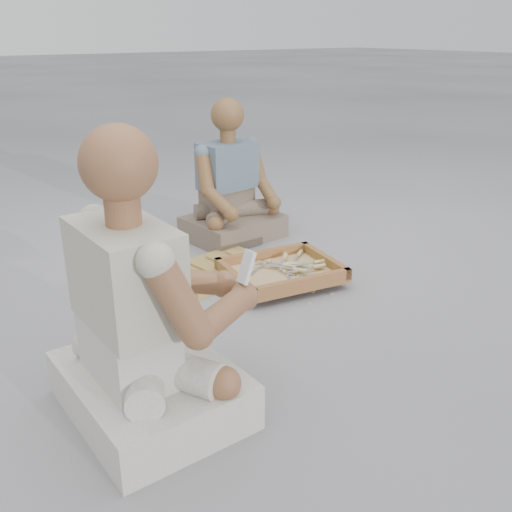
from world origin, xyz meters
TOP-DOWN VIEW (x-y plane):
  - ground at (0.00, 0.00)m, footprint 60.00×60.00m
  - carved_panel at (0.06, 0.61)m, footprint 0.63×0.47m
  - tool_tray at (0.26, 0.31)m, footprint 0.62×0.53m
  - chisel_0 at (0.47, 0.42)m, footprint 0.19×0.14m
  - chisel_1 at (0.39, 0.16)m, footprint 0.19×0.15m
  - chisel_2 at (0.36, 0.41)m, footprint 0.17×0.17m
  - chisel_3 at (0.27, 0.29)m, footprint 0.09×0.21m
  - chisel_4 at (0.42, 0.26)m, footprint 0.16×0.17m
  - chisel_5 at (0.46, 0.26)m, footprint 0.22×0.07m
  - chisel_6 at (0.31, 0.25)m, footprint 0.12×0.20m
  - chisel_7 at (0.39, 0.30)m, footprint 0.17×0.17m
  - chisel_8 at (0.32, 0.34)m, footprint 0.20×0.13m
  - chisel_9 at (0.42, 0.22)m, footprint 0.22×0.05m
  - chisel_10 at (0.25, 0.43)m, footprint 0.21×0.11m
  - chisel_11 at (0.31, 0.33)m, footprint 0.11×0.21m
  - wood_chip_0 at (0.18, 0.46)m, footprint 0.02×0.02m
  - wood_chip_1 at (0.23, 0.04)m, footprint 0.02×0.02m
  - wood_chip_2 at (0.39, 0.06)m, footprint 0.02×0.02m
  - wood_chip_3 at (0.53, 0.45)m, footprint 0.02×0.02m
  - wood_chip_4 at (0.56, 0.37)m, footprint 0.02×0.02m
  - wood_chip_5 at (0.43, 0.56)m, footprint 0.02×0.02m
  - wood_chip_6 at (0.53, 0.45)m, footprint 0.02×0.02m
  - wood_chip_7 at (0.55, 0.53)m, footprint 0.02×0.02m
  - wood_chip_8 at (0.60, 0.22)m, footprint 0.02×0.02m
  - wood_chip_9 at (0.09, 0.38)m, footprint 0.02×0.02m
  - wood_chip_10 at (0.33, 0.13)m, footprint 0.02×0.02m
  - wood_chip_11 at (0.40, 0.45)m, footprint 0.02×0.02m
  - wood_chip_12 at (0.09, 0.53)m, footprint 0.02×0.02m
  - craftsman at (-0.75, -0.27)m, footprint 0.66×0.64m
  - companion at (0.44, 1.05)m, footprint 0.60×0.50m
  - mobile_phone at (-0.38, -0.33)m, footprint 0.06×0.05m

SIDE VIEW (x-z plane):
  - ground at x=0.00m, z-range 0.00..0.00m
  - wood_chip_0 at x=0.18m, z-range 0.00..0.00m
  - wood_chip_1 at x=0.23m, z-range 0.00..0.00m
  - wood_chip_2 at x=0.39m, z-range 0.00..0.00m
  - wood_chip_3 at x=0.53m, z-range 0.00..0.00m
  - wood_chip_4 at x=0.56m, z-range 0.00..0.00m
  - wood_chip_5 at x=0.43m, z-range 0.00..0.00m
  - wood_chip_6 at x=0.53m, z-range 0.00..0.00m
  - wood_chip_7 at x=0.55m, z-range 0.00..0.00m
  - wood_chip_8 at x=0.60m, z-range 0.00..0.00m
  - wood_chip_9 at x=0.09m, z-range 0.00..0.00m
  - wood_chip_10 at x=0.33m, z-range 0.00..0.00m
  - wood_chip_11 at x=0.40m, z-range 0.00..0.00m
  - wood_chip_12 at x=0.09m, z-range 0.00..0.00m
  - carved_panel at x=0.06m, z-range 0.00..0.04m
  - tool_tray at x=0.26m, z-range 0.03..0.10m
  - chisel_3 at x=0.27m, z-range 0.06..0.08m
  - chisel_10 at x=0.25m, z-range 0.06..0.08m
  - chisel_1 at x=0.39m, z-range 0.06..0.08m
  - chisel_7 at x=0.39m, z-range 0.06..0.08m
  - chisel_4 at x=0.42m, z-range 0.06..0.08m
  - chisel_0 at x=0.47m, z-range 0.07..0.09m
  - chisel_11 at x=0.31m, z-range 0.07..0.09m
  - chisel_8 at x=0.32m, z-range 0.07..0.09m
  - chisel_6 at x=0.31m, z-range 0.07..0.10m
  - chisel_9 at x=0.42m, z-range 0.07..0.10m
  - chisel_2 at x=0.36m, z-range 0.07..0.10m
  - chisel_5 at x=0.46m, z-range 0.08..0.10m
  - companion at x=0.44m, z-range -0.14..0.71m
  - craftsman at x=-0.75m, z-range -0.16..0.83m
  - mobile_phone at x=-0.38m, z-range 0.41..0.53m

